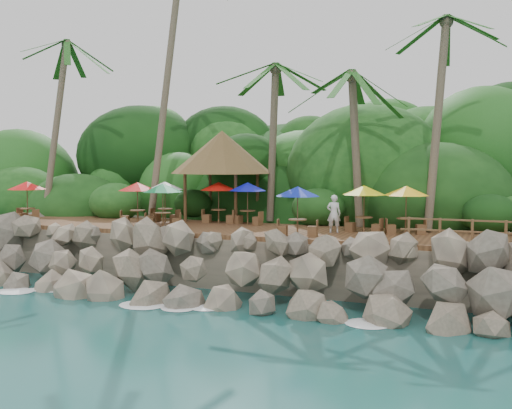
% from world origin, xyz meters
% --- Properties ---
extents(ground, '(140.00, 140.00, 0.00)m').
position_xyz_m(ground, '(0.00, 0.00, 0.00)').
color(ground, '#19514F').
rests_on(ground, ground).
extents(land_base, '(32.00, 25.20, 2.10)m').
position_xyz_m(land_base, '(0.00, 16.00, 1.05)').
color(land_base, gray).
rests_on(land_base, ground).
extents(jungle_hill, '(44.80, 28.00, 15.40)m').
position_xyz_m(jungle_hill, '(0.00, 23.50, 0.00)').
color(jungle_hill, '#143811').
rests_on(jungle_hill, ground).
extents(seawall, '(29.00, 4.00, 2.30)m').
position_xyz_m(seawall, '(0.00, 2.00, 1.15)').
color(seawall, gray).
rests_on(seawall, ground).
extents(terrace, '(26.00, 5.00, 0.20)m').
position_xyz_m(terrace, '(0.00, 6.00, 2.20)').
color(terrace, brown).
rests_on(terrace, land_base).
extents(jungle_foliage, '(44.00, 16.00, 12.00)m').
position_xyz_m(jungle_foliage, '(0.00, 15.00, 0.00)').
color(jungle_foliage, '#143811').
rests_on(jungle_foliage, ground).
extents(foam_line, '(25.20, 0.80, 0.06)m').
position_xyz_m(foam_line, '(0.00, 0.30, 0.03)').
color(foam_line, white).
rests_on(foam_line, ground).
extents(palms, '(33.92, 7.07, 15.21)m').
position_xyz_m(palms, '(1.04, 8.68, 11.63)').
color(palms, brown).
rests_on(palms, ground).
extents(palapa, '(5.24, 5.24, 4.60)m').
position_xyz_m(palapa, '(-3.22, 9.22, 5.79)').
color(palapa, brown).
rests_on(palapa, ground).
extents(dining_clusters, '(25.46, 5.06, 2.02)m').
position_xyz_m(dining_clusters, '(-0.56, 5.94, 3.97)').
color(dining_clusters, brown).
rests_on(dining_clusters, terrace).
extents(waiter, '(0.67, 0.52, 1.62)m').
position_xyz_m(waiter, '(3.60, 5.96, 3.11)').
color(waiter, silver).
rests_on(waiter, terrace).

